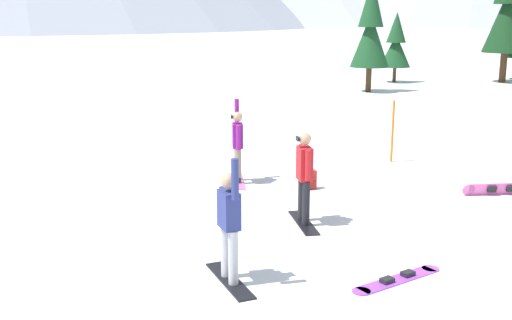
% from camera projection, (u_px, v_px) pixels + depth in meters
% --- Properties ---
extents(ground_plane, '(800.00, 800.00, 0.00)m').
position_uv_depth(ground_plane, '(474.00, 274.00, 9.80)').
color(ground_plane, white).
extents(snowboarder_foreground, '(0.83, 1.47, 1.97)m').
position_uv_depth(snowboarder_foreground, '(228.00, 223.00, 9.34)').
color(snowboarder_foreground, black).
rests_on(snowboarder_foreground, ground_plane).
extents(snowboarder_midground, '(0.53, 1.49, 1.79)m').
position_uv_depth(snowboarder_midground, '(303.00, 176.00, 11.96)').
color(snowboarder_midground, black).
rests_on(snowboarder_midground, ground_plane).
extents(snowboarder_background, '(0.41, 1.47, 1.98)m').
position_uv_depth(snowboarder_background, '(236.00, 144.00, 14.91)').
color(snowboarder_background, pink).
rests_on(snowboarder_background, ground_plane).
extents(loose_snowboard_far_spare, '(1.62, 1.21, 0.09)m').
position_uv_depth(loose_snowboard_far_spare, '(396.00, 279.00, 9.58)').
color(loose_snowboard_far_spare, '#993FD8').
rests_on(loose_snowboard_far_spare, ground_plane).
extents(loose_snowboard_near_left, '(1.79, 0.32, 0.28)m').
position_uv_depth(loose_snowboard_near_left, '(499.00, 189.00, 14.03)').
color(loose_snowboard_near_left, pink).
rests_on(loose_snowboard_near_left, ground_plane).
extents(backpack_red, '(0.36, 0.32, 0.47)m').
position_uv_depth(backpack_red, '(308.00, 180.00, 14.50)').
color(backpack_red, red).
rests_on(backpack_red, ground_plane).
extents(trail_marker_pole, '(0.06, 0.06, 1.69)m').
position_uv_depth(trail_marker_pole, '(391.00, 131.00, 16.99)').
color(trail_marker_pole, orange).
rests_on(trail_marker_pole, ground_plane).
extents(pine_tree_young, '(1.74, 1.74, 4.02)m').
position_uv_depth(pine_tree_young, '(394.00, 44.00, 36.14)').
color(pine_tree_young, '#472D19').
rests_on(pine_tree_young, ground_plane).
extents(pine_tree_leaning, '(1.96, 1.96, 5.74)m').
position_uv_depth(pine_tree_leaning, '(369.00, 30.00, 31.58)').
color(pine_tree_leaning, '#472D19').
rests_on(pine_tree_leaning, ground_plane).
extents(pine_tree_short, '(2.60, 2.60, 7.82)m').
position_uv_depth(pine_tree_short, '(507.00, 7.00, 35.68)').
color(pine_tree_short, '#472D19').
rests_on(pine_tree_short, ground_plane).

